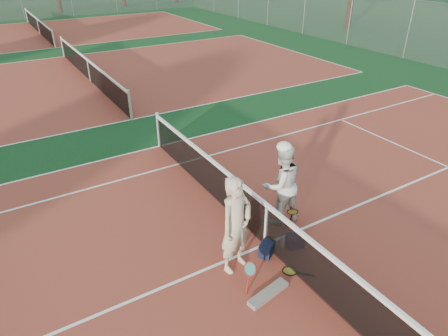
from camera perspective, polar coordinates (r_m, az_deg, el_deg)
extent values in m
plane|color=#0E3415|center=(8.49, 5.85, -10.85)|extent=(130.00, 130.00, 0.00)
cube|color=maroon|center=(8.49, 5.85, -10.83)|extent=(23.77, 10.97, 0.01)
cube|color=maroon|center=(19.79, -18.52, 11.71)|extent=(23.77, 10.97, 0.01)
cube|color=maroon|center=(32.80, -24.81, 17.07)|extent=(23.77, 10.97, 0.01)
imported|color=beige|center=(7.34, 1.74, -8.16)|extent=(0.82, 0.64, 1.97)
imported|color=silver|center=(8.69, 8.17, -2.34)|extent=(0.97, 0.78, 1.88)
cube|color=black|center=(8.18, 6.12, -11.44)|extent=(0.42, 0.39, 0.28)
cube|color=#26102D|center=(8.45, 10.10, -10.22)|extent=(0.40, 0.33, 0.28)
cube|color=slate|center=(7.45, 6.34, -17.40)|extent=(0.89, 0.36, 0.09)
cylinder|color=#C9E7FF|center=(8.37, 8.41, -10.39)|extent=(0.09, 0.09, 0.30)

